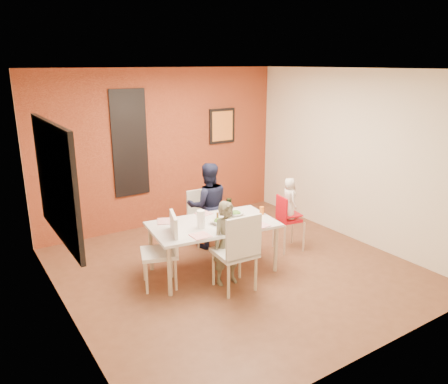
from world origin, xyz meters
TOP-DOWN VIEW (x-y plane):
  - ground at (0.00, 0.00)m, footprint 4.50×4.50m
  - ceiling at (0.00, 0.00)m, footprint 4.50×4.50m
  - wall_back at (0.00, 2.25)m, footprint 4.50×0.02m
  - wall_front at (0.00, -2.25)m, footprint 4.50×0.02m
  - wall_left at (-2.25, 0.00)m, footprint 0.02×4.50m
  - wall_right at (2.25, 0.00)m, footprint 0.02×4.50m
  - brick_accent_wall at (0.00, 2.23)m, footprint 4.50×0.02m
  - picture_window_frame at (-2.22, 0.20)m, footprint 0.05×1.70m
  - picture_window_pane at (-2.21, 0.20)m, footprint 0.02×1.55m
  - glassblock_strip at (-0.60, 2.21)m, footprint 0.55×0.03m
  - glassblock_surround at (-0.60, 2.21)m, footprint 0.60×0.03m
  - art_print_frame at (1.20, 2.21)m, footprint 0.54×0.03m
  - art_print_canvas at (1.20, 2.19)m, footprint 0.44×0.01m
  - dining_table at (-0.28, 0.14)m, footprint 1.78×1.13m
  - chair_near at (-0.32, -0.52)m, footprint 0.51×0.51m
  - chair_far at (0.10, 1.13)m, footprint 0.42×0.42m
  - chair_left at (-1.00, 0.13)m, footprint 0.56×0.56m
  - high_chair at (1.03, 0.13)m, footprint 0.42×0.42m
  - child_near at (-0.32, -0.26)m, footprint 0.43×0.31m
  - child_far at (0.09, 0.89)m, footprint 0.79×0.70m
  - toddler at (1.05, 0.12)m, footprint 0.27×0.35m
  - plate_near_left at (-0.65, -0.16)m, footprint 0.23×0.23m
  - plate_far_mid at (-0.19, 0.53)m, footprint 0.23×0.23m
  - plate_near_right at (0.18, -0.27)m, footprint 0.26×0.26m
  - plate_far_left at (-0.78, 0.53)m, footprint 0.32×0.32m
  - salad_bowl_a at (-0.22, 0.08)m, footprint 0.29×0.29m
  - salad_bowl_b at (0.14, 0.22)m, footprint 0.25×0.25m
  - wine_bottle at (0.01, 0.19)m, footprint 0.07×0.07m
  - wine_glass_a at (-0.24, -0.13)m, footprint 0.06×0.06m
  - wine_glass_b at (-0.01, 0.11)m, footprint 0.06×0.06m
  - paper_towel_roll at (-0.51, 0.07)m, footprint 0.11×0.11m
  - condiment_red at (-0.11, 0.07)m, footprint 0.04×0.04m
  - condiment_green at (-0.09, 0.08)m, footprint 0.04×0.04m
  - condiment_brown at (-0.20, 0.15)m, footprint 0.03×0.03m
  - sippy_cup at (0.49, 0.07)m, footprint 0.07×0.07m

SIDE VIEW (x-z plane):
  - ground at x=0.00m, z-range 0.00..0.00m
  - chair_far at x=0.10m, z-range 0.05..0.89m
  - high_chair at x=1.03m, z-range 0.09..0.95m
  - chair_left at x=-1.00m, z-range 0.06..1.01m
  - child_near at x=-0.32m, z-range 0.00..1.11m
  - chair_near at x=-0.32m, z-range 0.06..1.10m
  - dining_table at x=-0.28m, z-range 0.29..0.98m
  - child_far at x=0.09m, z-range 0.00..1.34m
  - plate_far_mid at x=-0.19m, z-range 0.70..0.71m
  - plate_near_left at x=-0.65m, z-range 0.70..0.71m
  - plate_near_right at x=0.18m, z-range 0.70..0.71m
  - plate_far_left at x=-0.78m, z-range 0.70..0.71m
  - salad_bowl_b at x=0.14m, z-range 0.70..0.76m
  - salad_bowl_a at x=-0.22m, z-range 0.70..0.76m
  - sippy_cup at x=0.49m, z-range 0.70..0.81m
  - condiment_brown at x=-0.20m, z-range 0.70..0.83m
  - condiment_red at x=-0.11m, z-range 0.70..0.85m
  - condiment_green at x=-0.09m, z-range 0.70..0.85m
  - wine_glass_b at x=-0.01m, z-range 0.70..0.88m
  - wine_glass_a at x=-0.24m, z-range 0.70..0.88m
  - paper_towel_roll at x=-0.51m, z-range 0.70..0.94m
  - toddler at x=1.05m, z-range 0.51..1.14m
  - wine_bottle at x=0.01m, z-range 0.70..0.98m
  - wall_back at x=0.00m, z-range 0.00..2.70m
  - wall_front at x=0.00m, z-range 0.00..2.70m
  - wall_left at x=-2.25m, z-range 0.00..2.70m
  - wall_right at x=2.25m, z-range 0.00..2.70m
  - brick_accent_wall at x=0.00m, z-range 0.00..2.70m
  - glassblock_strip at x=-0.60m, z-range 0.65..2.35m
  - glassblock_surround at x=-0.60m, z-range 0.62..2.38m
  - picture_window_frame at x=-2.22m, z-range 0.90..2.20m
  - picture_window_pane at x=-2.21m, z-range 0.98..2.12m
  - art_print_frame at x=1.20m, z-range 1.33..1.97m
  - art_print_canvas at x=1.20m, z-range 1.38..1.92m
  - ceiling at x=0.00m, z-range 2.69..2.71m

